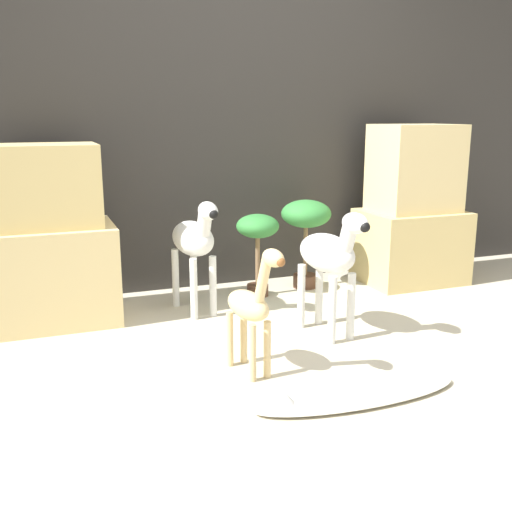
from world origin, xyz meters
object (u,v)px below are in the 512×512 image
(giraffe_figurine, at_px, (252,305))
(surfboard, at_px, (354,394))
(potted_palm_front, at_px, (306,221))
(zebra_right, at_px, (330,256))
(potted_palm_back, at_px, (258,234))
(zebra_left, at_px, (195,241))

(giraffe_figurine, xyz_separation_m, surfboard, (0.33, -0.39, -0.32))
(potted_palm_front, bearing_deg, surfboard, -108.01)
(zebra_right, relative_size, potted_palm_back, 1.29)
(zebra_left, relative_size, giraffe_figurine, 1.12)
(zebra_left, bearing_deg, giraffe_figurine, -89.54)
(giraffe_figurine, xyz_separation_m, potted_palm_back, (0.47, 1.15, 0.08))
(giraffe_figurine, xyz_separation_m, potted_palm_front, (0.85, 1.22, 0.14))
(potted_palm_front, relative_size, potted_palm_back, 1.12)
(giraffe_figurine, distance_m, potted_palm_back, 1.24)
(zebra_left, xyz_separation_m, potted_palm_front, (0.86, 0.25, 0.02))
(potted_palm_front, relative_size, surfboard, 0.64)
(zebra_left, xyz_separation_m, surfboard, (0.33, -1.35, -0.43))
(zebra_left, distance_m, giraffe_figurine, 0.97)
(potted_palm_back, bearing_deg, potted_palm_front, 10.40)
(surfboard, bearing_deg, zebra_left, 103.90)
(potted_palm_front, distance_m, potted_palm_back, 0.39)
(giraffe_figurine, distance_m, potted_palm_front, 1.49)
(potted_palm_back, bearing_deg, surfboard, -95.21)
(zebra_right, height_order, zebra_left, same)
(surfboard, bearing_deg, potted_palm_front, 71.99)
(zebra_left, relative_size, potted_palm_front, 1.15)
(potted_palm_back, xyz_separation_m, surfboard, (-0.14, -1.54, -0.40))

